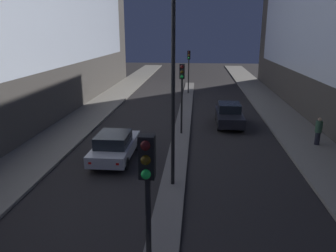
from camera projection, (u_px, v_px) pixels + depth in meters
median_strip at (183, 122)px, 23.97m from camera, size 1.08×37.38×0.13m
traffic_light_near at (147, 190)px, 6.70m from camera, size 0.32×0.42×4.43m
traffic_light_mid at (182, 83)px, 20.30m from camera, size 0.32×0.42×4.43m
traffic_light_far at (189, 62)px, 33.90m from camera, size 0.32×0.42×4.43m
street_lamp at (173, 31)px, 12.44m from camera, size 0.59×0.59×8.96m
car_left_lane at (115, 146)px, 17.09m from camera, size 1.87×4.47×1.48m
car_right_lane at (229, 115)px, 23.22m from camera, size 1.77×4.23×1.56m
pedestrian_on_right_sidewalk at (318, 131)px, 18.86m from camera, size 0.38×0.38×1.62m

